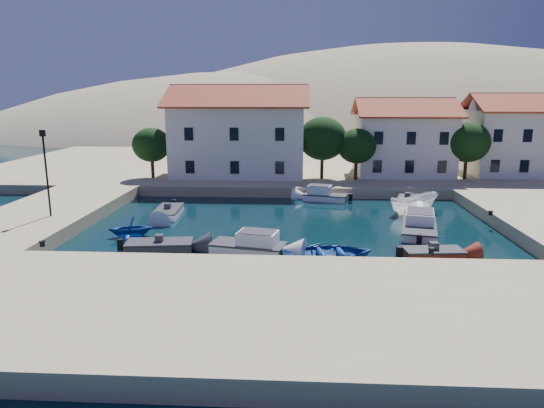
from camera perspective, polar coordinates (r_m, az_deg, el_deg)
The scene contains 21 objects.
ground at distance 27.14m, azimuth 1.80°, elevation -8.06°, with size 400.00×400.00×0.00m, color black.
quay_south at distance 21.42m, azimuth 1.39°, elevation -12.49°, with size 52.00×12.00×1.00m, color tan.
quay_west at distance 41.45m, azimuth -25.08°, elevation -1.24°, with size 8.00×20.00×1.00m, color tan.
quay_north at distance 64.05m, azimuth 4.46°, elevation 4.46°, with size 80.00×36.00×1.00m, color tan.
hills at distance 153.93m, azimuth 10.62°, elevation 0.07°, with size 254.00×176.00×99.00m.
building_left at distance 53.91m, azimuth -3.85°, elevation 8.74°, with size 14.70×9.45×9.70m.
building_mid at distance 55.74m, azimuth 15.16°, elevation 7.73°, with size 10.50×8.40×8.30m.
building_right at distance 60.27m, azimuth 26.30°, elevation 7.44°, with size 9.45×8.40×8.80m.
trees at distance 51.21m, azimuth 7.66°, elevation 7.22°, with size 37.30×5.30×6.45m.
lamppost at distance 38.27m, azimuth -25.08°, elevation 4.19°, with size 0.35×0.25×6.22m.
bollards at distance 30.53m, azimuth 7.27°, elevation -3.51°, with size 29.36×9.56×0.30m.
motorboat_grey_sw at distance 31.51m, azimuth -13.08°, elevation -4.86°, with size 4.32×2.32×1.25m.
cabin_cruiser_south at distance 30.30m, azimuth -2.84°, elevation -4.88°, with size 4.91×2.90×1.60m.
rowboat_south at distance 29.21m, azimuth 6.59°, elevation -6.61°, with size 3.88×5.44×1.13m, color #1C469B.
motorboat_red_se at distance 30.74m, azimuth 18.44°, elevation -5.63°, with size 3.64×1.90×1.25m.
cabin_cruiser_east at distance 36.13m, azimuth 16.94°, elevation -2.53°, with size 3.57×6.10×1.60m.
boat_east at distance 41.96m, azimuth 16.29°, elevation -1.08°, with size 1.78×4.72×1.82m, color white.
motorboat_white_ne at distance 45.40m, azimuth 15.63°, elevation 0.36°, with size 2.71×3.99×1.25m.
rowboat_west at distance 35.21m, azimuth -16.23°, elevation -3.68°, with size 2.52×2.92×1.54m, color #1C469B.
motorboat_white_west at distance 40.36m, azimuth -12.13°, elevation -0.96°, with size 2.12×4.38×1.25m.
cabin_cruiser_north at distance 45.38m, azimuth 6.30°, elevation 0.99°, with size 4.29×2.62×1.60m.
Camera 1 is at (0.58, -25.38, 9.61)m, focal length 32.00 mm.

